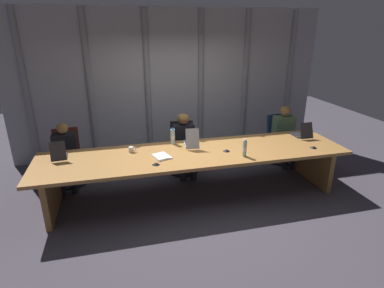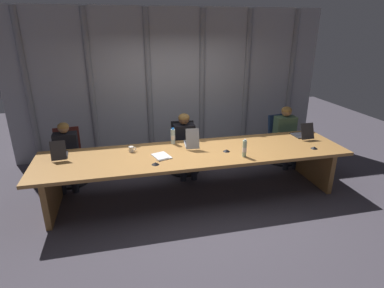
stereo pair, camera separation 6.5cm
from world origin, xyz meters
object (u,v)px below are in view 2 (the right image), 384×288
Objects in this scene: person_left_end at (66,152)px; person_left_mid at (185,141)px; laptop_left_end at (60,154)px; coffee_mug_near at (131,149)px; spiral_notepad at (162,156)px; conference_mic_left_side at (226,150)px; conference_mic_right_side at (155,163)px; office_chair_center at (281,145)px; laptop_center at (302,134)px; water_bottle_secondary at (173,136)px; office_chair_left_mid at (184,153)px; laptop_left_mid at (191,142)px; water_bottle_primary at (244,149)px; conference_mic_middle at (314,148)px; person_center at (286,132)px; office_chair_left_end at (70,163)px.

person_left_end is 2.06m from person_left_mid.
coffee_mug_near is (1.06, -0.02, -0.01)m from laptop_left_end.
person_left_mid is at bearing 40.26° from spiral_notepad.
laptop_left_end reaches higher than conference_mic_left_side.
conference_mic_right_side is at bearing -133.54° from spiral_notepad.
office_chair_center is 0.84× the size of person_left_end.
water_bottle_secondary is at bearing 83.37° from laptop_center.
coffee_mug_near is (-3.03, -0.74, 0.46)m from office_chair_center.
conference_mic_left_side is at bearing -12.95° from coffee_mug_near.
laptop_center reaches higher than office_chair_left_mid.
laptop_left_end is at bearing 96.06° from laptop_left_mid.
person_left_end is 1.83m from water_bottle_secondary.
person_left_mid is 1.37m from water_bottle_primary.
person_left_end is at bearing 80.93° from laptop_left_mid.
office_chair_left_mid is 0.99× the size of office_chair_center.
person_left_mid reaches higher than person_left_end.
water_bottle_primary is (-1.35, -0.61, 0.07)m from laptop_center.
laptop_left_mid is 0.41× the size of person_left_end.
laptop_center is 2.59m from spiral_notepad.
water_bottle_secondary is 0.89m from conference_mic_right_side.
office_chair_left_mid is 8.44× the size of conference_mic_middle.
office_chair_center is at bearing 94.07° from person_left_mid.
office_chair_center is 7.71× the size of coffee_mug_near.
office_chair_center is 8.49× the size of conference_mic_middle.
person_center is (2.04, -0.15, 0.31)m from office_chair_left_mid.
water_bottle_primary is 1.26m from spiral_notepad.
laptop_center is 2.19m from office_chair_left_mid.
conference_mic_middle is 0.31× the size of spiral_notepad.
office_chair_center reaches higher than conference_mic_left_side.
conference_mic_left_side is 1.44m from conference_mic_middle.
water_bottle_primary reaches higher than conference_mic_left_side.
person_left_end reaches higher than spiral_notepad.
person_left_mid is at bearing 117.30° from conference_mic_left_side.
laptop_left_mid is 3.74× the size of coffee_mug_near.
laptop_left_mid reaches higher than office_chair_left_mid.
conference_mic_left_side and conference_mic_right_side have the same top height.
person_left_mid is at bearing 59.66° from conference_mic_right_side.
person_center reaches higher than coffee_mug_near.
conference_mic_right_side is at bearing -116.59° from water_bottle_secondary.
laptop_left_end is 0.35× the size of person_center.
conference_mic_right_side is at bearing 179.56° from water_bottle_primary.
water_bottle_primary is at bearing 31.83° from office_chair_left_mid.
office_chair_left_end reaches higher than spiral_notepad.
person_center is at bearing -9.16° from office_chair_center.
office_chair_center is 0.82× the size of person_left_mid.
water_bottle_secondary is at bearing -86.60° from office_chair_center.
conference_mic_right_side is at bearing 41.76° from office_chair_left_end.
person_left_mid is 1.06m from spiral_notepad.
office_chair_left_mid is 7.66× the size of coffee_mug_near.
laptop_left_mid reaches higher than conference_mic_middle.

